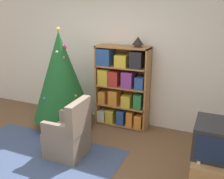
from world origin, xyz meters
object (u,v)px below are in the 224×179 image
object	(u,v)px
bookshelf	(121,87)
christmas_tree	(61,76)
armchair	(69,136)
television	(213,138)
table_lamp	(138,41)

from	to	relation	value
bookshelf	christmas_tree	world-z (taller)	christmas_tree
bookshelf	armchair	distance (m)	1.43
television	armchair	distance (m)	2.06
table_lamp	television	bearing A→B (deg)	-42.48
table_lamp	armchair	bearing A→B (deg)	-115.64
christmas_tree	table_lamp	distance (m)	1.52
armchair	television	bearing A→B (deg)	89.93
bookshelf	christmas_tree	bearing A→B (deg)	-151.92
christmas_tree	armchair	world-z (taller)	christmas_tree
television	christmas_tree	bearing A→B (deg)	164.49
christmas_tree	table_lamp	bearing A→B (deg)	22.57
bookshelf	armchair	size ratio (longest dim) A/B	1.68
christmas_tree	armchair	bearing A→B (deg)	-51.01
bookshelf	table_lamp	bearing A→B (deg)	1.56
bookshelf	table_lamp	xyz separation A→B (m)	(0.30, 0.01, 0.87)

